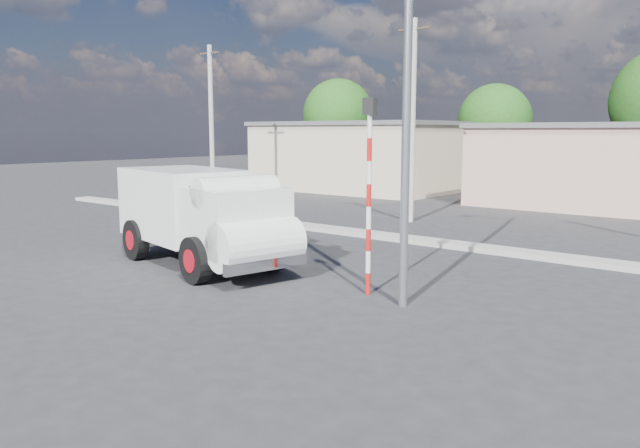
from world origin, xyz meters
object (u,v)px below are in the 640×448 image
Objects in this scene: truck at (204,214)px; bicycle at (211,250)px; streetlight at (400,65)px; cyclist at (211,240)px; traffic_pole at (369,180)px.

truck reaches higher than bicycle.
cyclist is at bearing -179.17° from streetlight.
streetlight is at bearing -107.41° from bicycle.
truck is 4.37× the size of cyclist.
bicycle is at bearing -179.17° from streetlight.
streetlight is (0.94, -0.30, 2.37)m from traffic_pole.
streetlight reaches higher than cyclist.
bicycle is at bearing -175.48° from traffic_pole.
streetlight is at bearing 12.96° from truck.
cyclist reaches higher than bicycle.
truck is at bearing 66.90° from bicycle.
traffic_pole is at bearing 162.27° from streetlight.
traffic_pole reaches higher than cyclist.
cyclist is 5.20m from traffic_pole.
cyclist is 0.17× the size of streetlight.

